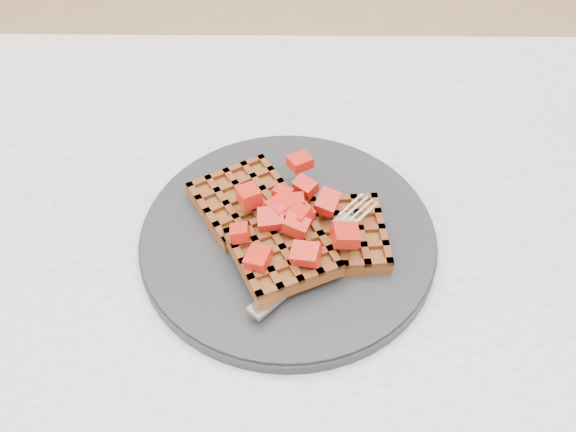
# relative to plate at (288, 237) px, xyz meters

# --- Properties ---
(table) EXTENTS (1.20, 0.80, 0.75)m
(table) POSITION_rel_plate_xyz_m (0.13, -0.02, -0.12)
(table) COLOR silver
(table) RESTS_ON ground
(plate) EXTENTS (0.30, 0.30, 0.02)m
(plate) POSITION_rel_plate_xyz_m (0.00, 0.00, 0.00)
(plate) COLOR black
(plate) RESTS_ON table
(waffles) EXTENTS (0.21, 0.20, 0.03)m
(waffles) POSITION_rel_plate_xyz_m (0.00, -0.00, 0.02)
(waffles) COLOR brown
(waffles) RESTS_ON plate
(strawberry_pile) EXTENTS (0.15, 0.15, 0.02)m
(strawberry_pile) POSITION_rel_plate_xyz_m (0.00, 0.00, 0.05)
(strawberry_pile) COLOR #960400
(strawberry_pile) RESTS_ON waffles
(fork) EXTENTS (0.14, 0.15, 0.02)m
(fork) POSITION_rel_plate_xyz_m (0.03, -0.03, 0.02)
(fork) COLOR silver
(fork) RESTS_ON plate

